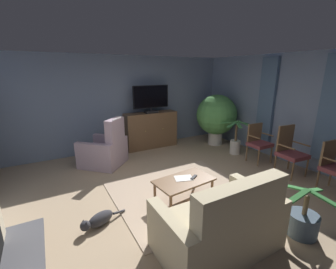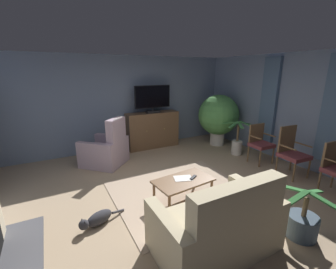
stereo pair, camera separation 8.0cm
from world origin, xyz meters
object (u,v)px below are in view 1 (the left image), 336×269
at_px(coffee_table, 184,182).
at_px(folded_newspaper, 184,178).
at_px(sofa_floral, 221,226).
at_px(side_chair_nearest_door, 258,141).
at_px(armchair_angled_to_table, 105,151).
at_px(potted_plant_leafy_by_curtain, 235,144).
at_px(side_chair_beside_plant, 336,166).
at_px(television, 151,98).
at_px(tv_cabinet, 151,131).
at_px(tv_remote, 194,177).
at_px(potted_plant_on_hearth_side, 216,116).
at_px(cat, 99,220).
at_px(potted_plant_small_fern_corner, 302,222).
at_px(side_chair_mid_row, 290,150).

distance_m(coffee_table, folded_newspaper, 0.07).
relative_size(sofa_floral, side_chair_nearest_door, 1.62).
relative_size(armchair_angled_to_table, side_chair_nearest_door, 1.32).
bearing_deg(armchair_angled_to_table, sofa_floral, -80.73).
bearing_deg(sofa_floral, potted_plant_leafy_by_curtain, 41.87).
height_order(armchair_angled_to_table, side_chair_beside_plant, armchair_angled_to_table).
bearing_deg(folded_newspaper, coffee_table, -96.24).
bearing_deg(armchair_angled_to_table, side_chair_nearest_door, -25.98).
distance_m(folded_newspaper, potted_plant_leafy_by_curtain, 2.75).
height_order(folded_newspaper, potted_plant_leafy_by_curtain, potted_plant_leafy_by_curtain).
height_order(television, potted_plant_leafy_by_curtain, television).
height_order(tv_cabinet, armchair_angled_to_table, armchair_angled_to_table).
xyz_separation_m(tv_remote, folded_newspaper, (-0.16, 0.07, -0.01)).
distance_m(tv_cabinet, potted_plant_on_hearth_side, 1.98).
distance_m(tv_cabinet, sofa_floral, 4.13).
relative_size(tv_remote, cat, 0.24).
bearing_deg(armchair_angled_to_table, television, 22.22).
xyz_separation_m(television, armchair_angled_to_table, (-1.50, -0.61, -1.08)).
bearing_deg(sofa_floral, potted_plant_on_hearth_side, 50.10).
relative_size(tv_remote, potted_plant_leafy_by_curtain, 0.18).
bearing_deg(potted_plant_leafy_by_curtain, tv_cabinet, 136.55).
bearing_deg(potted_plant_small_fern_corner, sofa_floral, 163.94).
bearing_deg(television, armchair_angled_to_table, -157.78).
distance_m(folded_newspaper, side_chair_nearest_door, 2.60).
relative_size(tv_cabinet, armchair_angled_to_table, 1.23).
distance_m(armchair_angled_to_table, side_chair_mid_row, 4.09).
bearing_deg(side_chair_beside_plant, coffee_table, 157.72).
bearing_deg(cat, side_chair_beside_plant, -15.92).
bearing_deg(side_chair_nearest_door, tv_cabinet, 128.36).
relative_size(potted_plant_leafy_by_curtain, potted_plant_on_hearth_side, 0.61).
bearing_deg(folded_newspaper, tv_remote, -4.13).
relative_size(tv_cabinet, folded_newspaper, 5.04).
bearing_deg(folded_newspaper, potted_plant_on_hearth_side, 58.82).
xyz_separation_m(sofa_floral, side_chair_beside_plant, (2.75, 0.06, 0.16)).
bearing_deg(cat, side_chair_mid_row, -3.62).
distance_m(sofa_floral, potted_plant_leafy_by_curtain, 3.58).
xyz_separation_m(tv_cabinet, potted_plant_leafy_by_curtain, (1.72, -1.63, -0.21)).
distance_m(tv_remote, cat, 1.62).
bearing_deg(sofa_floral, television, 76.51).
distance_m(tv_remote, side_chair_beside_plant, 2.59).
relative_size(sofa_floral, potted_plant_leafy_by_curtain, 1.63).
bearing_deg(tv_cabinet, television, -90.00).
bearing_deg(television, potted_plant_on_hearth_side, -20.43).
height_order(folded_newspaper, potted_plant_on_hearth_side, potted_plant_on_hearth_side).
xyz_separation_m(armchair_angled_to_table, cat, (-0.66, -2.16, -0.25)).
relative_size(side_chair_mid_row, potted_plant_on_hearth_side, 0.70).
relative_size(side_chair_beside_plant, side_chair_mid_row, 0.90).
relative_size(sofa_floral, side_chair_mid_row, 1.44).
xyz_separation_m(potted_plant_small_fern_corner, cat, (-2.36, 1.53, -0.09)).
bearing_deg(tv_remote, sofa_floral, 40.31).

